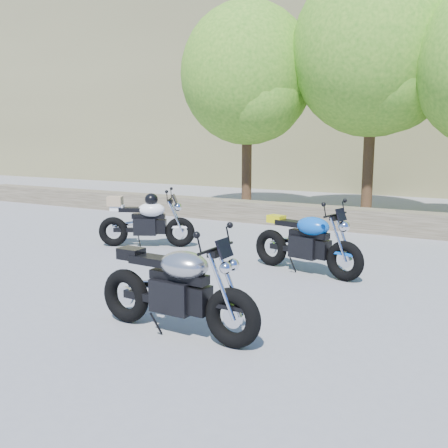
{
  "coord_description": "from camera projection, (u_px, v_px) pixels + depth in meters",
  "views": [
    {
      "loc": [
        3.81,
        -5.52,
        2.02
      ],
      "look_at": [
        0.2,
        1.0,
        0.75
      ],
      "focal_mm": 40.0,
      "sensor_mm": 36.0,
      "label": 1
    }
  ],
  "objects": [
    {
      "name": "ground",
      "position": [
        177.0,
        287.0,
        6.92
      ],
      "size": [
        90.0,
        90.0,
        0.0
      ],
      "primitive_type": "plane",
      "color": "gray",
      "rests_on": "ground"
    },
    {
      "name": "stone_wall",
      "position": [
        310.0,
        216.0,
        11.62
      ],
      "size": [
        22.0,
        0.55,
        0.5
      ],
      "primitive_type": "cube",
      "color": "brown",
      "rests_on": "ground"
    },
    {
      "name": "tree_decid_left",
      "position": [
        250.0,
        79.0,
        13.6
      ],
      "size": [
        3.67,
        3.67,
        5.62
      ],
      "color": "#382314",
      "rests_on": "ground"
    },
    {
      "name": "tree_decid_mid",
      "position": [
        377.0,
        56.0,
        12.3
      ],
      "size": [
        4.08,
        4.08,
        6.24
      ],
      "color": "#382314",
      "rests_on": "ground"
    },
    {
      "name": "silver_bike",
      "position": [
        177.0,
        290.0,
        5.16
      ],
      "size": [
        1.98,
        0.63,
        0.99
      ],
      "rotation": [
        0.0,
        0.0,
        -0.03
      ],
      "color": "black",
      "rests_on": "ground"
    },
    {
      "name": "white_bike",
      "position": [
        146.0,
        221.0,
        9.42
      ],
      "size": [
        1.71,
        0.94,
        1.02
      ],
      "rotation": [
        0.0,
        0.0,
        0.46
      ],
      "color": "black",
      "rests_on": "ground"
    },
    {
      "name": "blue_bike",
      "position": [
        307.0,
        243.0,
        7.56
      ],
      "size": [
        1.9,
        0.71,
        0.96
      ],
      "rotation": [
        0.0,
        0.0,
        -0.24
      ],
      "color": "black",
      "rests_on": "ground"
    }
  ]
}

